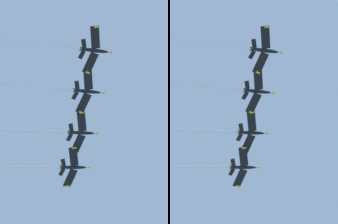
{
  "view_description": "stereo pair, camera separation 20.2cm",
  "coord_description": "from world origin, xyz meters",
  "views": [
    {
      "loc": [
        -12.47,
        43.62,
        1.82
      ],
      "look_at": [
        -7.74,
        -16.71,
        175.89
      ],
      "focal_mm": 70.27,
      "sensor_mm": 36.0,
      "label": 1
    },
    {
      "loc": [
        -12.27,
        43.64,
        1.82
      ],
      "look_at": [
        -7.74,
        -16.71,
        175.89
      ],
      "focal_mm": 70.27,
      "sensor_mm": 36.0,
      "label": 2
    }
  ],
  "objects": [
    {
      "name": "jet_inner_right",
      "position": [
        -3.77,
        11.72,
        172.78
      ],
      "size": [
        56.81,
        23.04,
        18.27
      ],
      "color": "black"
    },
    {
      "name": "jet_centre",
      "position": [
        2.48,
        -4.58,
        172.39
      ],
      "size": [
        52.43,
        22.21,
        16.57
      ],
      "color": "black"
    },
    {
      "name": "jet_far_left",
      "position": [
        11.44,
        -38.82,
        171.31
      ],
      "size": [
        56.91,
        21.78,
        18.2
      ],
      "color": "black"
    },
    {
      "name": "jet_inner_left",
      "position": [
        9.15,
        -22.62,
        171.78
      ],
      "size": [
        58.25,
        22.55,
        18.73
      ],
      "color": "black"
    }
  ]
}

